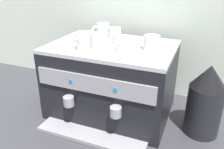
{
  "coord_description": "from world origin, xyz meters",
  "views": [
    {
      "loc": [
        0.46,
        -1.13,
        0.79
      ],
      "look_at": [
        0.0,
        0.0,
        0.24
      ],
      "focal_mm": 37.22,
      "sensor_mm": 36.0,
      "label": 1
    }
  ],
  "objects_px": {
    "ceramic_cup_2": "(152,43)",
    "ceramic_cup_4": "(103,29)",
    "ceramic_cup_3": "(114,33)",
    "ceramic_bowl_2": "(86,36)",
    "coffee_grinder": "(205,101)",
    "ceramic_bowl_0": "(121,40)",
    "ceramic_cup_0": "(83,44)",
    "milk_pitcher": "(46,85)",
    "ceramic_bowl_1": "(125,46)",
    "espresso_machine": "(112,80)",
    "ceramic_cup_1": "(99,40)"
  },
  "relations": [
    {
      "from": "ceramic_cup_2",
      "to": "ceramic_cup_4",
      "type": "bearing_deg",
      "value": 154.25
    },
    {
      "from": "ceramic_cup_3",
      "to": "ceramic_bowl_2",
      "type": "xyz_separation_m",
      "value": [
        -0.15,
        -0.08,
        -0.01
      ]
    },
    {
      "from": "coffee_grinder",
      "to": "ceramic_bowl_0",
      "type": "bearing_deg",
      "value": 170.49
    },
    {
      "from": "coffee_grinder",
      "to": "ceramic_cup_3",
      "type": "bearing_deg",
      "value": 164.03
    },
    {
      "from": "ceramic_cup_4",
      "to": "ceramic_cup_0",
      "type": "bearing_deg",
      "value": -84.43
    },
    {
      "from": "ceramic_cup_3",
      "to": "ceramic_bowl_2",
      "type": "height_order",
      "value": "ceramic_cup_3"
    },
    {
      "from": "ceramic_cup_2",
      "to": "milk_pitcher",
      "type": "distance_m",
      "value": 0.81
    },
    {
      "from": "ceramic_bowl_2",
      "to": "ceramic_bowl_0",
      "type": "bearing_deg",
      "value": 1.79
    },
    {
      "from": "ceramic_bowl_1",
      "to": "coffee_grinder",
      "type": "relative_size",
      "value": 0.27
    },
    {
      "from": "ceramic_bowl_2",
      "to": "espresso_machine",
      "type": "bearing_deg",
      "value": -16.34
    },
    {
      "from": "ceramic_cup_1",
      "to": "ceramic_cup_4",
      "type": "height_order",
      "value": "ceramic_cup_4"
    },
    {
      "from": "ceramic_bowl_0",
      "to": "ceramic_cup_3",
      "type": "bearing_deg",
      "value": 132.75
    },
    {
      "from": "espresso_machine",
      "to": "coffee_grinder",
      "type": "relative_size",
      "value": 1.78
    },
    {
      "from": "ceramic_bowl_1",
      "to": "milk_pitcher",
      "type": "relative_size",
      "value": 0.73
    },
    {
      "from": "ceramic_bowl_1",
      "to": "ceramic_cup_4",
      "type": "bearing_deg",
      "value": 136.12
    },
    {
      "from": "ceramic_bowl_0",
      "to": "ceramic_cup_4",
      "type": "bearing_deg",
      "value": 146.8
    },
    {
      "from": "ceramic_cup_2",
      "to": "ceramic_bowl_2",
      "type": "distance_m",
      "value": 0.41
    },
    {
      "from": "ceramic_bowl_0",
      "to": "ceramic_bowl_2",
      "type": "distance_m",
      "value": 0.22
    },
    {
      "from": "ceramic_cup_1",
      "to": "milk_pitcher",
      "type": "bearing_deg",
      "value": 171.13
    },
    {
      "from": "espresso_machine",
      "to": "ceramic_cup_0",
      "type": "relative_size",
      "value": 6.65
    },
    {
      "from": "ceramic_bowl_1",
      "to": "ceramic_bowl_2",
      "type": "height_order",
      "value": "same"
    },
    {
      "from": "espresso_machine",
      "to": "ceramic_cup_1",
      "type": "xyz_separation_m",
      "value": [
        -0.05,
        -0.06,
        0.25
      ]
    },
    {
      "from": "ceramic_cup_4",
      "to": "ceramic_cup_2",
      "type": "bearing_deg",
      "value": -25.75
    },
    {
      "from": "ceramic_cup_1",
      "to": "coffee_grinder",
      "type": "height_order",
      "value": "ceramic_cup_1"
    },
    {
      "from": "ceramic_cup_2",
      "to": "milk_pitcher",
      "type": "height_order",
      "value": "ceramic_cup_2"
    },
    {
      "from": "ceramic_cup_1",
      "to": "ceramic_bowl_1",
      "type": "xyz_separation_m",
      "value": [
        0.15,
        0.01,
        -0.02
      ]
    },
    {
      "from": "espresso_machine",
      "to": "ceramic_bowl_1",
      "type": "height_order",
      "value": "ceramic_bowl_1"
    },
    {
      "from": "espresso_machine",
      "to": "ceramic_cup_2",
      "type": "bearing_deg",
      "value": -0.2
    },
    {
      "from": "ceramic_bowl_2",
      "to": "milk_pitcher",
      "type": "bearing_deg",
      "value": -171.85
    },
    {
      "from": "ceramic_cup_1",
      "to": "ceramic_bowl_0",
      "type": "relative_size",
      "value": 1.23
    },
    {
      "from": "ceramic_cup_0",
      "to": "milk_pitcher",
      "type": "distance_m",
      "value": 0.57
    },
    {
      "from": "ceramic_cup_3",
      "to": "ceramic_bowl_1",
      "type": "relative_size",
      "value": 1.02
    },
    {
      "from": "ceramic_cup_4",
      "to": "ceramic_bowl_1",
      "type": "xyz_separation_m",
      "value": [
        0.23,
        -0.22,
        -0.02
      ]
    },
    {
      "from": "espresso_machine",
      "to": "ceramic_cup_1",
      "type": "distance_m",
      "value": 0.26
    },
    {
      "from": "ceramic_cup_1",
      "to": "ceramic_cup_2",
      "type": "height_order",
      "value": "ceramic_cup_2"
    },
    {
      "from": "ceramic_cup_2",
      "to": "ceramic_bowl_1",
      "type": "bearing_deg",
      "value": -159.32
    },
    {
      "from": "ceramic_cup_3",
      "to": "ceramic_cup_1",
      "type": "bearing_deg",
      "value": -93.09
    },
    {
      "from": "espresso_machine",
      "to": "ceramic_bowl_0",
      "type": "distance_m",
      "value": 0.24
    },
    {
      "from": "ceramic_cup_3",
      "to": "ceramic_bowl_1",
      "type": "xyz_separation_m",
      "value": [
        0.13,
        -0.19,
        -0.01
      ]
    },
    {
      "from": "espresso_machine",
      "to": "ceramic_cup_3",
      "type": "distance_m",
      "value": 0.28
    },
    {
      "from": "milk_pitcher",
      "to": "espresso_machine",
      "type": "bearing_deg",
      "value": -1.28
    },
    {
      "from": "ceramic_bowl_1",
      "to": "coffee_grinder",
      "type": "distance_m",
      "value": 0.49
    },
    {
      "from": "ceramic_cup_0",
      "to": "ceramic_cup_1",
      "type": "relative_size",
      "value": 0.84
    },
    {
      "from": "espresso_machine",
      "to": "coffee_grinder",
      "type": "bearing_deg",
      "value": -2.12
    },
    {
      "from": "espresso_machine",
      "to": "ceramic_bowl_0",
      "type": "height_order",
      "value": "ceramic_bowl_0"
    },
    {
      "from": "espresso_machine",
      "to": "ceramic_cup_0",
      "type": "height_order",
      "value": "ceramic_cup_0"
    },
    {
      "from": "ceramic_bowl_1",
      "to": "ceramic_cup_1",
      "type": "bearing_deg",
      "value": -176.02
    },
    {
      "from": "ceramic_cup_2",
      "to": "ceramic_bowl_2",
      "type": "relative_size",
      "value": 1.0
    },
    {
      "from": "ceramic_cup_4",
      "to": "coffee_grinder",
      "type": "relative_size",
      "value": 0.27
    },
    {
      "from": "ceramic_cup_2",
      "to": "espresso_machine",
      "type": "bearing_deg",
      "value": 179.8
    }
  ]
}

